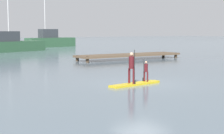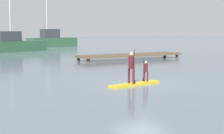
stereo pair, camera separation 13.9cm
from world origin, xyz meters
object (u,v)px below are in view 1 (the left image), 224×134
object	(u,v)px
paddler_adult	(132,66)
fishing_boat_green_midground	(9,44)
fishing_boat_white_large	(50,41)
paddler_child_solo	(146,70)
paddleboard_near	(136,84)

from	to	relation	value
paddler_adult	fishing_boat_green_midground	xyz separation A→B (m)	(3.56, 31.52, -0.03)
fishing_boat_white_large	fishing_boat_green_midground	world-z (taller)	fishing_boat_white_large
paddler_child_solo	fishing_boat_white_large	xyz separation A→B (m)	(12.17, 40.95, 0.34)
paddleboard_near	fishing_boat_white_large	bearing A→B (deg)	72.56
paddler_adult	fishing_boat_white_large	distance (m)	43.18
paddler_adult	fishing_boat_green_midground	world-z (taller)	fishing_boat_green_midground
paddleboard_near	paddler_child_solo	size ratio (longest dim) A/B	2.74
paddleboard_near	fishing_boat_green_midground	world-z (taller)	fishing_boat_green_midground
fishing_boat_green_midground	paddler_adult	bearing A→B (deg)	-96.44
paddler_adult	paddler_child_solo	distance (m)	1.08
paddleboard_near	paddler_adult	world-z (taller)	paddler_adult
paddler_adult	fishing_boat_green_midground	size ratio (longest dim) A/B	0.17
paddler_child_solo	fishing_boat_green_midground	distance (m)	31.45
paddleboard_near	fishing_boat_white_large	xyz separation A→B (m)	(12.90, 41.07, 0.98)
paddleboard_near	fishing_boat_green_midground	distance (m)	31.65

